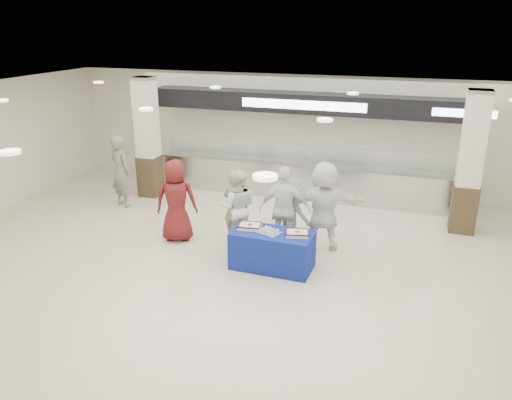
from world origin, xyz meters
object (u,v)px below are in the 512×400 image
(sheet_cake_right, at_px, (297,233))
(chef_tall, at_px, (238,207))
(display_table, at_px, (272,250))
(civilian_maroon, at_px, (176,201))
(soldier_a, at_px, (236,208))
(chef_short, at_px, (285,210))
(civilian_white, at_px, (324,206))
(soldier_b, at_px, (291,213))
(soldier_bg, at_px, (121,171))
(sheet_cake_left, at_px, (250,226))
(cupcake_tray, at_px, (269,231))

(sheet_cake_right, bearing_deg, chef_tall, 149.30)
(chef_tall, bearing_deg, display_table, 124.44)
(civilian_maroon, height_order, soldier_a, civilian_maroon)
(civilian_maroon, height_order, chef_short, chef_short)
(soldier_a, xyz_separation_m, civilian_white, (1.81, 0.34, 0.13))
(sheet_cake_right, xyz_separation_m, soldier_b, (-0.41, 1.09, -0.06))
(chef_tall, bearing_deg, soldier_bg, -32.77)
(soldier_bg, bearing_deg, civilian_maroon, 170.46)
(chef_short, xyz_separation_m, soldier_b, (0.06, 0.26, -0.17))
(civilian_maroon, bearing_deg, soldier_b, 172.01)
(sheet_cake_left, bearing_deg, display_table, -7.51)
(sheet_cake_right, bearing_deg, chef_short, 119.37)
(civilian_maroon, distance_m, chef_tall, 1.34)
(soldier_a, height_order, soldier_b, soldier_a)
(display_table, height_order, chef_tall, chef_tall)
(cupcake_tray, relative_size, soldier_bg, 0.29)
(sheet_cake_right, height_order, soldier_bg, soldier_bg)
(display_table, relative_size, chef_tall, 0.95)
(cupcake_tray, xyz_separation_m, soldier_a, (-1.01, 0.88, 0.04))
(sheet_cake_right, relative_size, chef_short, 0.27)
(chef_tall, xyz_separation_m, soldier_bg, (-3.63, 1.22, 0.12))
(sheet_cake_left, relative_size, soldier_a, 0.29)
(display_table, relative_size, sheet_cake_right, 3.13)
(cupcake_tray, relative_size, soldier_a, 0.32)
(civilian_maroon, height_order, soldier_bg, soldier_bg)
(sheet_cake_right, bearing_deg, civilian_maroon, 167.51)
(soldier_a, bearing_deg, soldier_b, -155.19)
(soldier_b, bearing_deg, chef_tall, 24.12)
(sheet_cake_right, distance_m, chef_tall, 1.76)
(sheet_cake_left, xyz_separation_m, civilian_white, (1.23, 1.12, 0.16))
(soldier_bg, bearing_deg, chef_tall, -175.31)
(civilian_maroon, distance_m, soldier_b, 2.47)
(sheet_cake_left, bearing_deg, chef_short, 58.03)
(soldier_a, distance_m, soldier_bg, 3.83)
(display_table, bearing_deg, soldier_bg, 157.26)
(chef_tall, bearing_deg, cupcake_tray, 121.66)
(cupcake_tray, distance_m, chef_tall, 1.37)
(civilian_maroon, bearing_deg, sheet_cake_right, 148.58)
(display_table, distance_m, soldier_b, 1.17)
(chef_tall, relative_size, soldier_b, 1.10)
(soldier_a, height_order, civilian_white, civilian_white)
(chef_short, distance_m, soldier_b, 0.32)
(soldier_a, height_order, chef_tall, soldier_a)
(display_table, xyz_separation_m, civilian_white, (0.75, 1.18, 0.58))
(display_table, bearing_deg, soldier_a, 143.47)
(civilian_white, height_order, soldier_bg, civilian_white)
(sheet_cake_left, height_order, soldier_bg, soldier_bg)
(soldier_a, xyz_separation_m, soldier_bg, (-3.61, 1.30, 0.11))
(soldier_b, distance_m, soldier_bg, 4.85)
(soldier_b, bearing_deg, display_table, 100.40)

